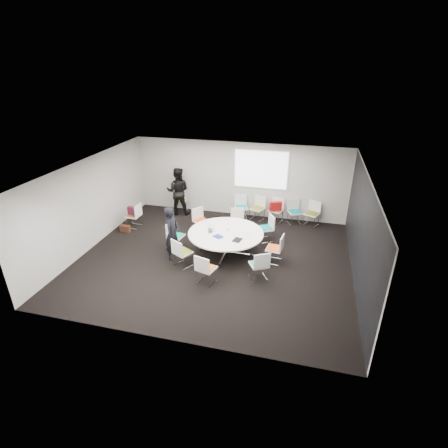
% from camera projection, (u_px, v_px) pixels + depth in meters
% --- Properties ---
extents(room_shell, '(8.08, 7.08, 2.88)m').
position_uv_depth(room_shell, '(217.00, 217.00, 9.95)').
color(room_shell, black).
rests_on(room_shell, ground).
extents(conference_table, '(2.28, 2.28, 0.73)m').
position_uv_depth(conference_table, '(226.00, 238.00, 10.62)').
color(conference_table, silver).
rests_on(conference_table, ground).
extents(projection_screen, '(1.90, 0.03, 1.35)m').
position_uv_depth(projection_screen, '(261.00, 170.00, 12.64)').
color(projection_screen, white).
rests_on(projection_screen, room_shell).
extents(chair_ring_a, '(0.50, 0.52, 0.88)m').
position_uv_depth(chair_ring_a, '(275.00, 254.00, 10.30)').
color(chair_ring_a, silver).
rests_on(chair_ring_a, ground).
extents(chair_ring_b, '(0.62, 0.62, 0.88)m').
position_uv_depth(chair_ring_b, '(265.00, 233.00, 11.53)').
color(chair_ring_b, silver).
rests_on(chair_ring_b, ground).
extents(chair_ring_c, '(0.56, 0.55, 0.88)m').
position_uv_depth(chair_ring_c, '(237.00, 226.00, 11.99)').
color(chair_ring_c, silver).
rests_on(chair_ring_c, ground).
extents(chair_ring_d, '(0.63, 0.64, 0.88)m').
position_uv_depth(chair_ring_d, '(201.00, 225.00, 12.05)').
color(chair_ring_d, silver).
rests_on(chair_ring_d, ground).
extents(chair_ring_e, '(0.51, 0.52, 0.88)m').
position_uv_depth(chair_ring_e, '(176.00, 241.00, 11.02)').
color(chair_ring_e, silver).
rests_on(chair_ring_e, ground).
extents(chair_ring_f, '(0.62, 0.62, 0.88)m').
position_uv_depth(chair_ring_f, '(183.00, 257.00, 10.09)').
color(chair_ring_f, silver).
rests_on(chair_ring_f, ground).
extents(chair_ring_g, '(0.57, 0.56, 0.88)m').
position_uv_depth(chair_ring_g, '(206.00, 274.00, 9.32)').
color(chair_ring_g, silver).
rests_on(chair_ring_g, ground).
extents(chair_ring_h, '(0.62, 0.62, 0.88)m').
position_uv_depth(chair_ring_h, '(259.00, 270.00, 9.49)').
color(chair_ring_h, silver).
rests_on(chair_ring_h, ground).
extents(chair_back_a, '(0.58, 0.57, 0.88)m').
position_uv_depth(chair_back_a, '(241.00, 212.00, 13.15)').
color(chair_back_a, silver).
rests_on(chair_back_a, ground).
extents(chair_back_b, '(0.60, 0.59, 0.88)m').
position_uv_depth(chair_back_b, '(257.00, 213.00, 13.05)').
color(chair_back_b, silver).
rests_on(chair_back_b, ground).
extents(chair_back_c, '(0.56, 0.56, 0.88)m').
position_uv_depth(chair_back_c, '(276.00, 214.00, 12.90)').
color(chair_back_c, silver).
rests_on(chair_back_c, ground).
extents(chair_back_d, '(0.61, 0.60, 0.88)m').
position_uv_depth(chair_back_d, '(294.00, 216.00, 12.75)').
color(chair_back_d, silver).
rests_on(chair_back_d, ground).
extents(chair_back_e, '(0.60, 0.59, 0.88)m').
position_uv_depth(chair_back_e, '(311.00, 218.00, 12.61)').
color(chair_back_e, silver).
rests_on(chair_back_e, ground).
extents(chair_spare_left, '(0.47, 0.48, 0.88)m').
position_uv_depth(chair_spare_left, '(135.00, 220.00, 12.46)').
color(chair_spare_left, silver).
rests_on(chair_spare_left, ground).
extents(chair_person_back, '(0.54, 0.53, 0.88)m').
position_uv_depth(chair_person_back, '(180.00, 205.00, 13.73)').
color(chair_person_back, silver).
rests_on(chair_person_back, ground).
extents(person_main, '(0.43, 0.62, 1.64)m').
position_uv_depth(person_main, '(172.00, 233.00, 10.30)').
color(person_main, black).
rests_on(person_main, ground).
extents(person_back, '(1.01, 0.85, 1.84)m').
position_uv_depth(person_back, '(178.00, 191.00, 13.31)').
color(person_back, black).
rests_on(person_back, ground).
extents(laptop, '(0.28, 0.35, 0.02)m').
position_uv_depth(laptop, '(212.00, 230.00, 10.64)').
color(laptop, '#333338').
rests_on(laptop, conference_table).
extents(laptop_lid, '(0.18, 0.26, 0.22)m').
position_uv_depth(laptop_lid, '(210.00, 225.00, 10.70)').
color(laptop_lid, silver).
rests_on(laptop_lid, conference_table).
extents(notebook_black, '(0.28, 0.34, 0.02)m').
position_uv_depth(notebook_black, '(237.00, 240.00, 10.09)').
color(notebook_black, black).
rests_on(notebook_black, conference_table).
extents(tablet_folio, '(0.33, 0.31, 0.03)m').
position_uv_depth(tablet_folio, '(218.00, 236.00, 10.27)').
color(tablet_folio, navy).
rests_on(tablet_folio, conference_table).
extents(papers_right, '(0.36, 0.35, 0.00)m').
position_uv_depth(papers_right, '(246.00, 232.00, 10.55)').
color(papers_right, silver).
rests_on(papers_right, conference_table).
extents(papers_front, '(0.36, 0.33, 0.00)m').
position_uv_depth(papers_front, '(248.00, 236.00, 10.33)').
color(papers_front, silver).
rests_on(papers_front, conference_table).
extents(cup, '(0.08, 0.08, 0.09)m').
position_uv_depth(cup, '(228.00, 229.00, 10.66)').
color(cup, white).
rests_on(cup, conference_table).
extents(phone, '(0.15, 0.11, 0.01)m').
position_uv_depth(phone, '(237.00, 239.00, 10.14)').
color(phone, black).
rests_on(phone, conference_table).
extents(maroon_bag, '(0.42, 0.22, 0.28)m').
position_uv_depth(maroon_bag, '(133.00, 211.00, 12.32)').
color(maroon_bag, '#4D1429').
rests_on(maroon_bag, chair_spare_left).
extents(brown_bag, '(0.37, 0.19, 0.24)m').
position_uv_depth(brown_bag, '(125.00, 229.00, 12.18)').
color(brown_bag, '#391F12').
rests_on(brown_bag, ground).
extents(red_jacket, '(0.47, 0.32, 0.36)m').
position_uv_depth(red_jacket, '(276.00, 206.00, 12.52)').
color(red_jacket, '#A61414').
rests_on(red_jacket, chair_back_c).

